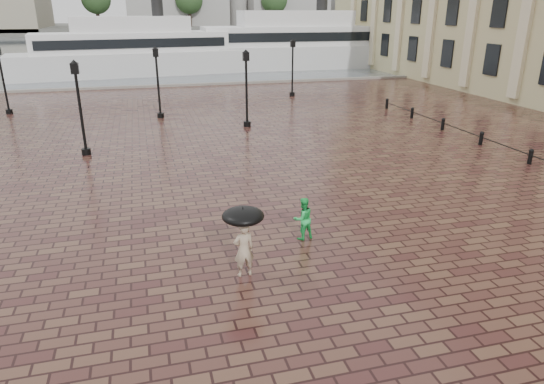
# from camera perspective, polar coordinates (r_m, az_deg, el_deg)

# --- Properties ---
(ground) EXTENTS (300.00, 300.00, 0.00)m
(ground) POSITION_cam_1_polar(r_m,az_deg,el_deg) (16.42, -2.77, -3.47)
(ground) COLOR #381B19
(ground) RESTS_ON ground
(harbour_water) EXTENTS (240.00, 240.00, 0.00)m
(harbour_water) POSITION_cam_1_polar(r_m,az_deg,el_deg) (106.92, -13.92, 16.49)
(harbour_water) COLOR #485058
(harbour_water) RESTS_ON ground
(quay_edge) EXTENTS (80.00, 0.60, 0.30)m
(quay_edge) POSITION_cam_1_polar(r_m,az_deg,el_deg) (47.25, -11.36, 12.10)
(quay_edge) COLOR slate
(quay_edge) RESTS_ON ground
(far_shore) EXTENTS (300.00, 60.00, 2.00)m
(far_shore) POSITION_cam_1_polar(r_m,az_deg,el_deg) (174.78, -14.76, 18.15)
(far_shore) COLOR #4C4C47
(far_shore) RESTS_ON ground
(distant_skyline) EXTENTS (102.50, 22.00, 33.00)m
(distant_skyline) POSITION_cam_1_polar(r_m,az_deg,el_deg) (172.48, 2.42, 21.55)
(distant_skyline) COLOR gray
(distant_skyline) RESTS_ON ground
(far_trees) EXTENTS (188.00, 8.00, 13.50)m
(far_trees) POSITION_cam_1_polar(r_m,az_deg,el_deg) (152.72, -14.88, 21.04)
(far_trees) COLOR #2D2119
(far_trees) RESTS_ON ground
(bollard_row) EXTENTS (0.22, 21.22, 0.73)m
(bollard_row) POSITION_cam_1_polar(r_m,az_deg,el_deg) (27.94, 23.41, 5.90)
(bollard_row) COLOR black
(bollard_row) RESTS_ON ground
(street_lamps) EXTENTS (21.44, 14.44, 4.40)m
(street_lamps) POSITION_cam_1_polar(r_m,az_deg,el_deg) (32.60, -12.53, 12.46)
(street_lamps) COLOR black
(street_lamps) RESTS_ON ground
(adult_pedestrian) EXTENTS (0.60, 0.43, 1.54)m
(adult_pedestrian) POSITION_cam_1_polar(r_m,az_deg,el_deg) (12.90, -3.33, -6.79)
(adult_pedestrian) COLOR tan
(adult_pedestrian) RESTS_ON ground
(child_pedestrian) EXTENTS (0.75, 0.64, 1.35)m
(child_pedestrian) POSITION_cam_1_polar(r_m,az_deg,el_deg) (14.98, 3.67, -3.13)
(child_pedestrian) COLOR green
(child_pedestrian) RESTS_ON ground
(ferry_near) EXTENTS (25.86, 9.27, 8.30)m
(ferry_near) POSITION_cam_1_polar(r_m,az_deg,el_deg) (56.81, -16.08, 15.64)
(ferry_near) COLOR silver
(ferry_near) RESTS_ON ground
(ferry_far) EXTENTS (27.72, 6.91, 9.07)m
(ferry_far) POSITION_cam_1_polar(r_m,az_deg,el_deg) (61.44, 2.71, 16.92)
(ferry_far) COLOR silver
(ferry_far) RESTS_ON ground
(umbrella) EXTENTS (1.10, 1.10, 1.10)m
(umbrella) POSITION_cam_1_polar(r_m,az_deg,el_deg) (12.48, -3.42, -2.83)
(umbrella) COLOR black
(umbrella) RESTS_ON ground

